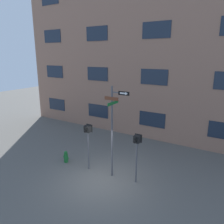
{
  "coord_description": "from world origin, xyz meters",
  "views": [
    {
      "loc": [
        5.51,
        -7.98,
        6.1
      ],
      "look_at": [
        0.18,
        0.68,
        3.43
      ],
      "focal_mm": 35.0,
      "sensor_mm": 36.0,
      "label": 1
    }
  ],
  "objects": [
    {
      "name": "street_sign_pole",
      "position": [
        0.25,
        0.67,
        2.77
      ],
      "size": [
        1.3,
        0.97,
        4.69
      ],
      "color": "#4C4C51",
      "rests_on": "ground_plane"
    },
    {
      "name": "fire_hydrant",
      "position": [
        -2.89,
        0.52,
        0.34
      ],
      "size": [
        0.4,
        0.24,
        0.7
      ],
      "color": "#196028",
      "rests_on": "ground_plane"
    },
    {
      "name": "pedestrian_signal_left",
      "position": [
        -1.28,
        0.6,
        2.01
      ],
      "size": [
        0.4,
        0.4,
        2.55
      ],
      "color": "#4C4C51",
      "rests_on": "ground_plane"
    },
    {
      "name": "ground_plane",
      "position": [
        0.0,
        0.0,
        0.0
      ],
      "size": [
        60.0,
        60.0,
        0.0
      ],
      "primitive_type": "plane",
      "color": "#595651"
    },
    {
      "name": "pedestrian_signal_right",
      "position": [
        1.49,
        0.77,
        1.93
      ],
      "size": [
        0.36,
        0.4,
        2.48
      ],
      "color": "#4C4C51",
      "rests_on": "ground_plane"
    },
    {
      "name": "building_facade",
      "position": [
        -0.0,
        6.83,
        6.15
      ],
      "size": [
        24.0,
        0.63,
        12.3
      ],
      "color": "#936B56",
      "rests_on": "ground_plane"
    }
  ]
}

